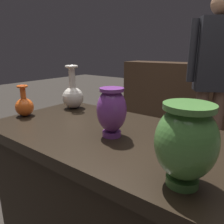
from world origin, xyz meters
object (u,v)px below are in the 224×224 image
object	(u,v)px
vase_tall_behind	(73,95)
vase_left_accent	(24,106)
vase_centerpiece	(112,110)
vase_right_accent	(186,142)
visitor_center_back	(214,74)

from	to	relation	value
vase_tall_behind	vase_left_accent	xyz separation A→B (m)	(-0.09, -0.28, -0.02)
vase_tall_behind	vase_centerpiece	bearing A→B (deg)	-25.15
vase_right_accent	vase_centerpiece	bearing A→B (deg)	156.16
vase_left_accent	vase_centerpiece	bearing A→B (deg)	5.70
vase_tall_behind	vase_right_accent	bearing A→B (deg)	-24.58
vase_centerpiece	vase_left_accent	distance (m)	0.57
vase_left_accent	visitor_center_back	size ratio (longest dim) A/B	0.11
vase_tall_behind	vase_left_accent	world-z (taller)	vase_tall_behind
vase_centerpiece	vase_left_accent	world-z (taller)	vase_centerpiece
vase_centerpiece	visitor_center_back	world-z (taller)	visitor_center_back
vase_tall_behind	vase_left_accent	bearing A→B (deg)	-107.76
vase_tall_behind	vase_right_accent	world-z (taller)	vase_tall_behind
vase_centerpiece	vase_left_accent	xyz separation A→B (m)	(-0.57, -0.06, -0.05)
vase_centerpiece	vase_tall_behind	distance (m)	0.53
vase_centerpiece	vase_left_accent	bearing A→B (deg)	-174.30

